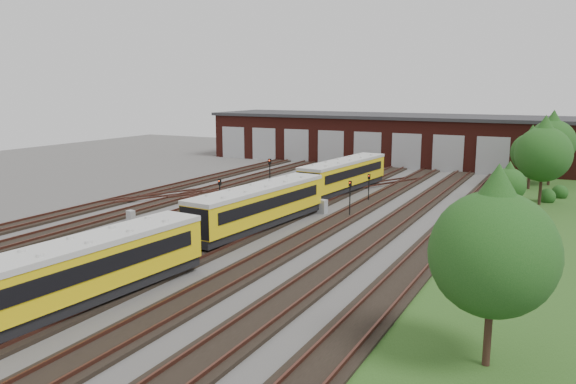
% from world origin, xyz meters
% --- Properties ---
extents(ground, '(120.00, 120.00, 0.00)m').
position_xyz_m(ground, '(0.00, 0.00, 0.00)').
color(ground, '#44423F').
rests_on(ground, ground).
extents(track_network, '(30.40, 70.00, 0.33)m').
position_xyz_m(track_network, '(-0.17, 0.59, 0.11)').
color(track_network, black).
rests_on(track_network, ground).
extents(maintenance_shed, '(51.00, 12.50, 6.35)m').
position_xyz_m(maintenance_shed, '(-0.01, 39.97, 3.20)').
color(maintenance_shed, '#4E1913').
rests_on(maintenance_shed, ground).
extents(grass_verge, '(8.00, 55.00, 0.05)m').
position_xyz_m(grass_verge, '(19.00, 10.00, 0.03)').
color(grass_verge, '#234517').
rests_on(grass_verge, ground).
extents(metro_train, '(3.63, 45.76, 2.81)m').
position_xyz_m(metro_train, '(2.00, 0.08, 1.77)').
color(metro_train, black).
rests_on(metro_train, ground).
extents(signal_mast_0, '(0.24, 0.23, 2.74)m').
position_xyz_m(signal_mast_0, '(-3.60, 3.43, 1.77)').
color(signal_mast_0, black).
rests_on(signal_mast_0, ground).
extents(signal_mast_1, '(0.26, 0.24, 3.40)m').
position_xyz_m(signal_mast_1, '(-3.74, 11.87, 2.16)').
color(signal_mast_1, black).
rests_on(signal_mast_1, ground).
extents(signal_mast_2, '(0.22, 0.21, 2.47)m').
position_xyz_m(signal_mast_2, '(5.56, 12.99, 1.60)').
color(signal_mast_2, black).
rests_on(signal_mast_2, ground).
extents(signal_mast_3, '(0.23, 0.21, 2.85)m').
position_xyz_m(signal_mast_3, '(6.23, 6.70, 1.82)').
color(signal_mast_3, black).
rests_on(signal_mast_3, ground).
extents(relay_cabinet_0, '(0.62, 0.55, 0.91)m').
position_xyz_m(relay_cabinet_0, '(-7.64, -2.41, 0.46)').
color(relay_cabinet_0, '#A3A6A8').
rests_on(relay_cabinet_0, ground).
extents(relay_cabinet_1, '(0.60, 0.53, 0.88)m').
position_xyz_m(relay_cabinet_1, '(-4.57, 17.09, 0.44)').
color(relay_cabinet_1, '#A3A6A8').
rests_on(relay_cabinet_1, ground).
extents(relay_cabinet_2, '(0.56, 0.47, 0.88)m').
position_xyz_m(relay_cabinet_2, '(-4.31, -2.03, 0.44)').
color(relay_cabinet_2, '#A3A6A8').
rests_on(relay_cabinet_2, ground).
extents(relay_cabinet_3, '(0.70, 0.60, 1.12)m').
position_xyz_m(relay_cabinet_3, '(-0.84, 24.89, 0.56)').
color(relay_cabinet_3, '#A3A6A8').
rests_on(relay_cabinet_3, ground).
extents(relay_cabinet_4, '(0.75, 0.65, 1.11)m').
position_xyz_m(relay_cabinet_4, '(3.83, 6.93, 0.56)').
color(relay_cabinet_4, '#A3A6A8').
rests_on(relay_cabinet_4, ground).
extents(tree_0, '(4.66, 4.66, 7.72)m').
position_xyz_m(tree_0, '(19.17, 29.40, 4.96)').
color(tree_0, '#352017').
rests_on(tree_0, ground).
extents(tree_1, '(3.85, 3.85, 6.37)m').
position_xyz_m(tree_1, '(17.53, 26.13, 4.09)').
color(tree_1, '#352017').
rests_on(tree_1, ground).
extents(tree_2, '(4.64, 4.64, 7.69)m').
position_xyz_m(tree_2, '(19.00, 18.35, 4.94)').
color(tree_2, '#352017').
rests_on(tree_2, ground).
extents(tree_3, '(2.63, 2.63, 4.36)m').
position_xyz_m(tree_3, '(17.01, 12.74, 2.80)').
color(tree_3, '#352017').
rests_on(tree_3, ground).
extents(tree_4, '(4.47, 4.47, 7.41)m').
position_xyz_m(tree_4, '(19.20, -13.23, 4.76)').
color(tree_4, '#352017').
rests_on(tree_4, ground).
extents(bush_0, '(1.16, 1.16, 1.16)m').
position_xyz_m(bush_0, '(17.47, -2.78, 0.58)').
color(bush_0, '#164212').
rests_on(bush_0, ground).
extents(bush_1, '(1.44, 1.44, 1.44)m').
position_xyz_m(bush_1, '(19.52, 19.95, 0.72)').
color(bush_1, '#164212').
rests_on(bush_1, ground).
extents(bush_2, '(1.43, 1.43, 1.43)m').
position_xyz_m(bush_2, '(20.44, 22.63, 0.72)').
color(bush_2, '#164212').
rests_on(bush_2, ground).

